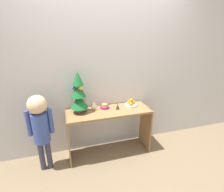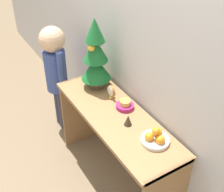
{
  "view_description": "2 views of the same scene",
  "coord_description": "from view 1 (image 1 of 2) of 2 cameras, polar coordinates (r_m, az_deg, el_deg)",
  "views": [
    {
      "loc": [
        -0.61,
        -2.01,
        1.84
      ],
      "look_at": [
        0.04,
        0.19,
        0.96
      ],
      "focal_mm": 28.0,
      "sensor_mm": 36.0,
      "label": 1
    },
    {
      "loc": [
        1.51,
        -0.74,
        2.19
      ],
      "look_at": [
        -0.05,
        0.21,
        0.87
      ],
      "focal_mm": 50.0,
      "sensor_mm": 36.0,
      "label": 2
    }
  ],
  "objects": [
    {
      "name": "ground_plane",
      "position": [
        2.79,
        0.35,
        -20.27
      ],
      "size": [
        12.0,
        12.0,
        0.0
      ],
      "primitive_type": "plane",
      "color": "#7A664C"
    },
    {
      "name": "child_figure",
      "position": [
        2.43,
        -22.46,
        -8.19
      ],
      "size": [
        0.32,
        0.24,
        1.1
      ],
      "color": "#38384C",
      "rests_on": "ground_plane"
    },
    {
      "name": "back_wall",
      "position": [
        2.62,
        -2.55,
        7.88
      ],
      "size": [
        7.0,
        0.05,
        2.5
      ],
      "primitive_type": "cube",
      "color": "silver",
      "rests_on": "ground_plane"
    },
    {
      "name": "fruit_bowl",
      "position": [
        2.72,
        6.21,
        -2.53
      ],
      "size": [
        0.19,
        0.19,
        0.12
      ],
      "color": "silver",
      "rests_on": "console_table"
    },
    {
      "name": "singing_bowl",
      "position": [
        2.63,
        -2.41,
        -3.44
      ],
      "size": [
        0.14,
        0.14,
        0.07
      ],
      "color": "#9E2366",
      "rests_on": "console_table"
    },
    {
      "name": "desk_clock",
      "position": [
        2.56,
        -5.88,
        -3.47
      ],
      "size": [
        0.09,
        0.04,
        0.11
      ],
      "color": "olive",
      "rests_on": "console_table"
    },
    {
      "name": "figurine",
      "position": [
        2.59,
        1.86,
        -3.46
      ],
      "size": [
        0.06,
        0.06,
        0.08
      ],
      "color": "#382D23",
      "rests_on": "console_table"
    },
    {
      "name": "console_table",
      "position": [
        2.63,
        -0.96,
        -7.96
      ],
      "size": [
        1.24,
        0.42,
        0.73
      ],
      "color": "olive",
      "rests_on": "ground_plane"
    },
    {
      "name": "mini_tree",
      "position": [
        2.44,
        -10.85,
        0.73
      ],
      "size": [
        0.24,
        0.24,
        0.6
      ],
      "color": "#4C3828",
      "rests_on": "console_table"
    }
  ]
}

